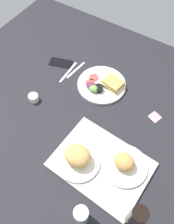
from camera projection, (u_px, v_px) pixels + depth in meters
The scene contains 12 objects.
ground_plane at pixel (93, 115), 131.74cm from camera, with size 190.00×150.00×3.00cm, color black.
serving_tray at pixel (101, 164), 113.86cm from camera, with size 45.00×33.00×1.60cm, color #B2B2AD.
bread_plate_near at pixel (125, 164), 110.44cm from camera, with size 21.67×21.67×8.20cm.
bread_plate_far at pixel (78, 157), 110.60cm from camera, with size 21.41×21.41×10.20cm.
plate_with_salad at pixel (102, 85), 139.48cm from camera, with size 28.90×28.90×5.40cm.
drinking_glass at pixel (81, 215), 96.60cm from camera, with size 6.22×6.22×12.25cm, color silver.
soda_bottle at pixel (136, 218), 92.18cm from camera, with size 6.40×6.40×20.68cm, color black.
espresso_cup at pixel (34, 98), 133.90cm from camera, with size 5.60×5.60×4.00cm, color silver.
fork at pixel (76, 70), 147.77cm from camera, with size 17.00×1.40×0.50cm, color #B7B7BC.
knife at pixel (68, 72), 146.82cm from camera, with size 19.00×1.40×0.50cm, color #B7B7BC.
cell_phone at pixel (61, 63), 150.93cm from camera, with size 14.40×7.20×0.80cm, color black.
sticky_note at pixel (155, 117), 129.29cm from camera, with size 5.60×5.60×0.12cm, color pink.
Camera 1 is at (-34.57, 60.43, 110.41)cm, focal length 37.70 mm.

